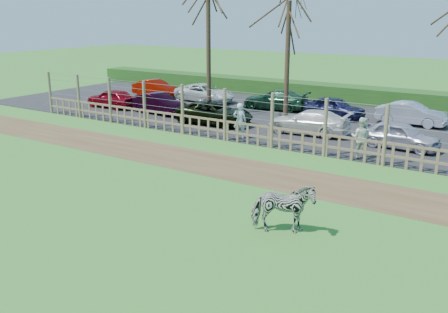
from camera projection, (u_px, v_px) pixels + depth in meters
The scene contains 20 objects.
ground at pixel (156, 203), 16.05m from camera, with size 120.00×120.00×0.00m, color #58A83B.
dirt_strip at pixel (230, 167), 19.68m from camera, with size 34.00×2.80×0.01m, color brown.
asphalt at pixel (326, 122), 27.75m from camera, with size 44.00×13.00×0.04m, color #232326.
hedge at pixel (366, 96), 33.25m from camera, with size 46.00×2.00×1.10m, color #1E4716.
fence at pixel (272, 131), 22.28m from camera, with size 30.16×0.16×2.50m.
tree_left at pixel (208, 18), 27.96m from camera, with size 4.80×4.80×7.88m.
tree_mid at pixel (288, 32), 26.63m from camera, with size 4.80×4.80×6.83m.
zebra at pixel (283, 208), 13.66m from camera, with size 0.79×1.73×1.46m, color gray.
visitor_a at pixel (240, 121), 23.84m from camera, with size 0.63×0.41×1.72m, color silver.
visitor_b at pixel (361, 138), 20.64m from camera, with size 0.84×0.65×1.72m, color silver.
car_0 at pixel (112, 98), 31.72m from camera, with size 1.42×3.52×1.20m, color maroon.
car_1 at pixel (159, 104), 29.81m from camera, with size 1.27×3.64×1.20m, color black.
car_2 at pixel (214, 113), 27.08m from camera, with size 1.99×4.32×1.20m, color black.
car_3 at pixel (309, 122), 24.85m from camera, with size 1.68×4.13×1.20m, color white.
car_4 at pixel (400, 135), 22.20m from camera, with size 1.42×3.52×1.20m, color #B5AFC3.
car_7 at pixel (156, 88), 35.86m from camera, with size 1.27×3.64×1.20m, color #8E0E01.
car_8 at pixel (205, 93), 33.80m from camera, with size 1.99×4.32×1.20m, color silver.
car_9 at pixel (275, 100), 31.14m from camera, with size 1.68×4.13×1.20m, color #1D462B.
car_10 at pixel (335, 107), 28.65m from camera, with size 1.42×3.52×1.20m, color #1A1A42.
car_11 at pixel (411, 114), 26.86m from camera, with size 1.27×3.64×1.20m, color #ABAFC6.
Camera 1 is at (9.97, -11.42, 5.90)m, focal length 40.00 mm.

